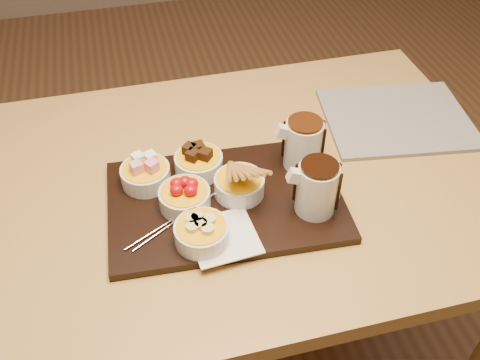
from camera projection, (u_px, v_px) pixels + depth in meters
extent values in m
plane|color=brown|center=(231.00, 356.00, 1.64)|extent=(5.00, 5.00, 0.00)
cube|color=#AD8640|center=(227.00, 185.00, 1.14)|extent=(1.20, 0.80, 0.04)
cylinder|color=#AD8640|center=(20.00, 231.00, 1.54)|extent=(0.06, 0.06, 0.71)
cylinder|color=#AD8640|center=(366.00, 169.00, 1.73)|extent=(0.06, 0.06, 0.71)
cube|color=black|center=(225.00, 201.00, 1.06)|extent=(0.48, 0.33, 0.02)
cube|color=white|center=(224.00, 237.00, 0.98)|extent=(0.13, 0.13, 0.00)
cylinder|color=beige|center=(146.00, 175.00, 1.08)|extent=(0.10, 0.10, 0.04)
cylinder|color=beige|center=(199.00, 164.00, 1.10)|extent=(0.10, 0.10, 0.04)
cylinder|color=beige|center=(185.00, 198.00, 1.03)|extent=(0.10, 0.10, 0.04)
cylinder|color=beige|center=(239.00, 186.00, 1.06)|extent=(0.10, 0.10, 0.04)
cylinder|color=beige|center=(202.00, 234.00, 0.96)|extent=(0.10, 0.10, 0.04)
cylinder|color=silver|center=(317.00, 189.00, 1.00)|extent=(0.08, 0.08, 0.11)
cylinder|color=silver|center=(303.00, 145.00, 1.09)|extent=(0.08, 0.08, 0.11)
cube|color=beige|center=(397.00, 119.00, 1.27)|extent=(0.37, 0.31, 0.01)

